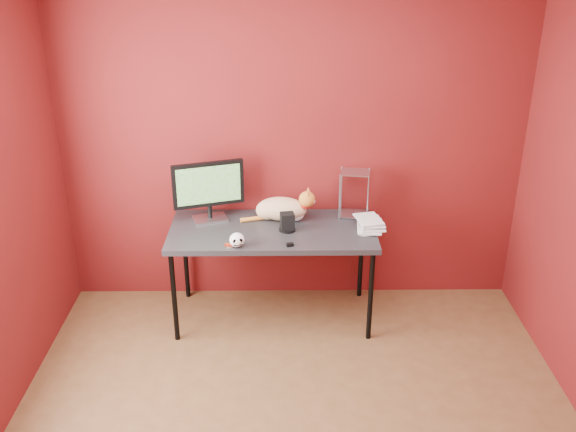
{
  "coord_description": "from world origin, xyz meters",
  "views": [
    {
      "loc": [
        -0.08,
        -2.85,
        2.75
      ],
      "look_at": [
        -0.04,
        1.15,
        0.95
      ],
      "focal_mm": 40.0,
      "sensor_mm": 36.0,
      "label": 1
    }
  ],
  "objects_px": {
    "skull_mug": "(237,240)",
    "book_stack": "(362,170)",
    "cat": "(282,209)",
    "speaker": "(287,223)",
    "desk": "(273,235)",
    "monitor": "(208,188)"
  },
  "relations": [
    {
      "from": "monitor",
      "to": "cat",
      "type": "xyz_separation_m",
      "value": [
        0.54,
        0.0,
        -0.17
      ]
    },
    {
      "from": "cat",
      "to": "speaker",
      "type": "bearing_deg",
      "value": -71.05
    },
    {
      "from": "cat",
      "to": "desk",
      "type": "bearing_deg",
      "value": -105.99
    },
    {
      "from": "monitor",
      "to": "skull_mug",
      "type": "xyz_separation_m",
      "value": [
        0.23,
        -0.45,
        -0.2
      ]
    },
    {
      "from": "desk",
      "to": "book_stack",
      "type": "height_order",
      "value": "book_stack"
    },
    {
      "from": "skull_mug",
      "to": "desk",
      "type": "bearing_deg",
      "value": 39.31
    },
    {
      "from": "skull_mug",
      "to": "speaker",
      "type": "relative_size",
      "value": 0.79
    },
    {
      "from": "monitor",
      "to": "cat",
      "type": "bearing_deg",
      "value": -17.2
    },
    {
      "from": "cat",
      "to": "book_stack",
      "type": "distance_m",
      "value": 0.69
    },
    {
      "from": "cat",
      "to": "speaker",
      "type": "distance_m",
      "value": 0.2
    },
    {
      "from": "monitor",
      "to": "speaker",
      "type": "height_order",
      "value": "monitor"
    },
    {
      "from": "desk",
      "to": "speaker",
      "type": "distance_m",
      "value": 0.16
    },
    {
      "from": "skull_mug",
      "to": "book_stack",
      "type": "distance_m",
      "value": 1.0
    },
    {
      "from": "skull_mug",
      "to": "book_stack",
      "type": "height_order",
      "value": "book_stack"
    },
    {
      "from": "monitor",
      "to": "book_stack",
      "type": "relative_size",
      "value": 0.56
    },
    {
      "from": "desk",
      "to": "skull_mug",
      "type": "height_order",
      "value": "skull_mug"
    },
    {
      "from": "desk",
      "to": "skull_mug",
      "type": "distance_m",
      "value": 0.39
    },
    {
      "from": "speaker",
      "to": "skull_mug",
      "type": "bearing_deg",
      "value": -152.74
    },
    {
      "from": "desk",
      "to": "skull_mug",
      "type": "xyz_separation_m",
      "value": [
        -0.24,
        -0.29,
        0.1
      ]
    },
    {
      "from": "monitor",
      "to": "skull_mug",
      "type": "distance_m",
      "value": 0.54
    },
    {
      "from": "monitor",
      "to": "speaker",
      "type": "bearing_deg",
      "value": -35.64
    },
    {
      "from": "speaker",
      "to": "book_stack",
      "type": "xyz_separation_m",
      "value": [
        0.52,
        0.02,
        0.39
      ]
    }
  ]
}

